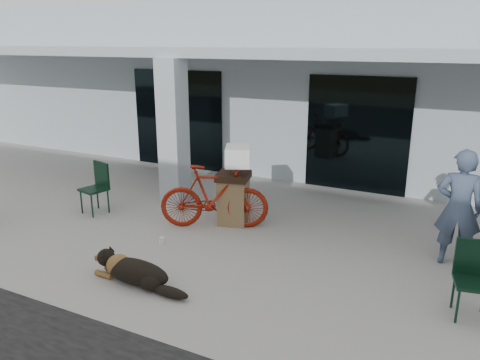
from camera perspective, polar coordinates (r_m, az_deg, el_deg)
The scene contains 14 objects.
ground at distance 7.97m, azimuth -8.13°, elevation -9.22°, with size 80.00×80.00×0.00m, color #A2A099.
building at distance 14.99m, azimuth 10.59°, elevation 11.71°, with size 22.00×7.00×4.50m, color #A9B5C0.
storefront_glass_left at distance 13.27m, azimuth -7.60°, elevation 7.33°, with size 2.80×0.06×2.70m, color black.
storefront_glass_right at distance 11.28m, azimuth 14.06°, elevation 5.37°, with size 2.40×0.06×2.70m, color black.
column at distance 10.11m, azimuth -8.13°, elevation 5.65°, with size 0.50×0.50×3.12m, color #A9B5C0.
overhang at distance 10.33m, azimuth 2.88°, elevation 15.24°, with size 22.00×2.80×0.18m, color #A9B5C0.
bicycle at distance 8.87m, azimuth -3.16°, elevation -2.04°, with size 0.58×2.06×1.24m, color maroon.
laundry_basket at distance 8.62m, azimuth -0.26°, elevation 2.94°, with size 0.60×0.44×0.36m, color white.
dog at distance 7.14m, azimuth -12.58°, elevation -10.71°, with size 1.30×0.43×0.43m, color black, non-canonical shape.
cup_near_dog at distance 8.47m, azimuth -9.52°, elevation -7.25°, with size 0.09×0.09×0.11m, color white.
cafe_chair_near at distance 10.08m, azimuth -17.41°, elevation -1.02°, with size 0.48×0.52×1.06m, color #113221, non-canonical shape.
cafe_chair_far_a at distance 6.76m, azimuth 26.59°, elevation -11.08°, with size 0.46×0.50×1.01m, color #113221, non-canonical shape.
person at distance 8.04m, azimuth 25.12°, elevation -3.14°, with size 0.69×0.45×1.89m, color #41516E.
trash_receptacle at distance 9.10m, azimuth -0.80°, elevation -2.22°, with size 0.60×0.60×1.03m, color olive, non-canonical shape.
Camera 1 is at (4.18, -5.85, 3.44)m, focal length 35.00 mm.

